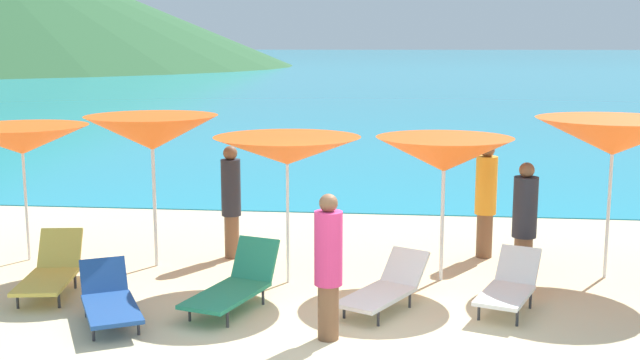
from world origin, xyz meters
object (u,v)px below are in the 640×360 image
object	(u,v)px
lounge_chair_6	(51,271)
lounge_chair_7	(109,300)
lounge_chair_1	(509,285)
lounge_chair_2	(235,284)
umbrella_3	(444,155)
lounge_chair_0	(385,288)
beachgoer_3	(525,220)
umbrella_0	(22,140)
umbrella_2	(287,151)
umbrella_4	(613,137)
beachgoer_4	(486,197)
umbrella_1	(152,133)
beachgoer_2	(231,198)
beachgoer_0	(328,263)

from	to	relation	value
lounge_chair_6	lounge_chair_7	distance (m)	1.53
lounge_chair_1	lounge_chair_2	bearing A→B (deg)	-154.26
umbrella_3	lounge_chair_6	xyz separation A→B (m)	(-5.24, -1.19, -1.49)
lounge_chair_0	beachgoer_3	xyz separation A→B (m)	(1.89, 1.35, 0.62)
umbrella_0	umbrella_2	size ratio (longest dim) A/B	1.01
umbrella_3	umbrella_4	world-z (taller)	umbrella_4
lounge_chair_2	beachgoer_4	world-z (taller)	beachgoer_4
lounge_chair_0	umbrella_1	bearing A→B (deg)	-176.66
umbrella_4	lounge_chair_2	distance (m)	5.61
umbrella_3	beachgoer_3	world-z (taller)	umbrella_3
umbrella_3	beachgoer_4	size ratio (longest dim) A/B	1.13
umbrella_1	beachgoer_2	xyz separation A→B (m)	(1.04, 0.58, -1.07)
lounge_chair_6	lounge_chair_2	bearing A→B (deg)	-16.08
lounge_chair_1	lounge_chair_7	world-z (taller)	lounge_chair_1
lounge_chair_2	beachgoer_2	world-z (taller)	beachgoer_2
lounge_chair_1	lounge_chair_6	xyz separation A→B (m)	(-6.03, 0.01, -0.00)
umbrella_3	beachgoer_0	distance (m)	2.94
umbrella_4	beachgoer_3	size ratio (longest dim) A/B	1.34
lounge_chair_6	beachgoer_2	size ratio (longest dim) A/B	0.89
umbrella_3	lounge_chair_1	bearing A→B (deg)	-56.49
umbrella_4	lounge_chair_1	world-z (taller)	umbrella_4
umbrella_4	lounge_chair_7	distance (m)	7.11
beachgoer_3	lounge_chair_7	bearing A→B (deg)	89.19
lounge_chair_6	beachgoer_4	bearing A→B (deg)	13.50
lounge_chair_1	beachgoer_3	size ratio (longest dim) A/B	0.87
umbrella_4	beachgoer_3	distance (m)	1.70
lounge_chair_7	beachgoer_3	size ratio (longest dim) A/B	0.92
umbrella_1	beachgoer_4	size ratio (longest dim) A/B	1.25
umbrella_1	beachgoer_0	world-z (taller)	umbrella_1
umbrella_3	beachgoer_2	size ratio (longest dim) A/B	1.16
lounge_chair_6	umbrella_3	bearing A→B (deg)	3.53
umbrella_1	beachgoer_0	size ratio (longest dim) A/B	1.35
lounge_chair_7	umbrella_0	bearing A→B (deg)	103.97
umbrella_3	beachgoer_4	xyz separation A→B (m)	(0.73, 1.31, -0.84)
lounge_chair_0	lounge_chair_6	size ratio (longest dim) A/B	1.02
umbrella_1	beachgoer_2	bearing A→B (deg)	29.45
lounge_chair_2	beachgoer_4	distance (m)	4.44
umbrella_1	beachgoer_0	bearing A→B (deg)	-43.16
beachgoer_2	beachgoer_4	bearing A→B (deg)	71.59
beachgoer_0	beachgoer_4	size ratio (longest dim) A/B	0.93
lounge_chair_6	lounge_chair_7	world-z (taller)	lounge_chair_6
umbrella_2	lounge_chair_7	distance (m)	3.08
lounge_chair_2	beachgoer_3	size ratio (longest dim) A/B	0.99
lounge_chair_6	lounge_chair_7	xyz separation A→B (m)	(1.18, -0.97, -0.04)
umbrella_1	umbrella_3	size ratio (longest dim) A/B	1.11
lounge_chair_7	umbrella_4	bearing A→B (deg)	-6.31
beachgoer_0	umbrella_2	bearing A→B (deg)	97.83
umbrella_0	lounge_chair_1	bearing A→B (deg)	-12.48
umbrella_1	umbrella_4	distance (m)	6.60
umbrella_4	lounge_chair_6	bearing A→B (deg)	-168.26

